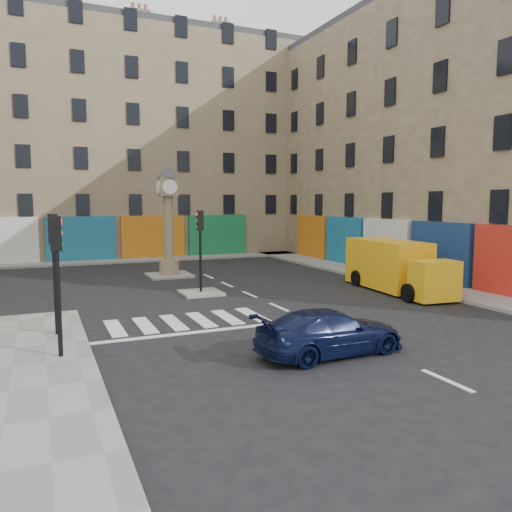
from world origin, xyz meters
TOP-DOWN VIEW (x-y plane):
  - ground at (0.00, 0.00)m, footprint 120.00×120.00m
  - sidewalk_right at (8.70, 10.00)m, footprint 2.60×30.00m
  - sidewalk_far at (-4.00, 22.20)m, footprint 32.00×2.40m
  - island_near at (-2.00, 8.00)m, footprint 1.80×1.80m
  - island_far at (-2.00, 14.00)m, footprint 2.40×2.40m
  - building_right at (15.00, 10.00)m, footprint 10.00×30.00m
  - building_far at (-4.00, 28.00)m, footprint 32.00×10.00m
  - traffic_light_left_near at (-8.30, 0.20)m, footprint 0.28×0.22m
  - traffic_light_left_far at (-8.30, 2.60)m, footprint 0.28×0.22m
  - traffic_light_island at (-2.00, 8.00)m, footprint 0.28×0.22m
  - clock_pillar at (-2.00, 14.00)m, footprint 1.20×1.20m
  - navy_sedan at (-1.43, -2.11)m, footprint 4.43×2.02m
  - yellow_van at (6.67, 5.11)m, footprint 2.70×6.65m

SIDE VIEW (x-z plane):
  - ground at x=0.00m, z-range 0.00..0.00m
  - island_near at x=-2.00m, z-range 0.00..0.12m
  - island_far at x=-2.00m, z-range 0.00..0.12m
  - sidewalk_right at x=8.70m, z-range 0.00..0.15m
  - sidewalk_far at x=-4.00m, z-range 0.00..0.15m
  - navy_sedan at x=-1.43m, z-range 0.00..1.26m
  - yellow_van at x=6.67m, z-range -0.01..2.36m
  - traffic_light_island at x=-2.00m, z-range 0.74..4.44m
  - traffic_light_left_near at x=-8.30m, z-range 0.77..4.47m
  - traffic_light_left_far at x=-8.30m, z-range 0.77..4.47m
  - clock_pillar at x=-2.00m, z-range 0.50..6.60m
  - building_right at x=15.00m, z-range 0.00..16.00m
  - building_far at x=-4.00m, z-range 0.00..17.00m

